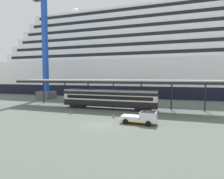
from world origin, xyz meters
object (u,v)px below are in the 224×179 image
Objects in this scene: dockside_crane at (47,48)px; service_truck at (142,117)px; train_carriage at (109,98)px; cruise_ship at (163,59)px; traffic_cone_near at (113,116)px; traffic_cone_mid at (71,112)px.

service_truck is at bearing -33.39° from dockside_crane.
train_carriage is 0.39× the size of dockside_crane.
cruise_ship is 6.61× the size of train_carriage.
cruise_ship is 39.59m from train_carriage.
traffic_cone_near reaches higher than traffic_cone_mid.
service_truck is (8.43, -10.28, -1.31)m from train_carriage.
train_carriage reaches higher than service_truck.
traffic_cone_mid is at bearing -125.37° from train_carriage.
traffic_cone_mid is 30.10m from dockside_crane.
traffic_cone_near is at bearing -66.77° from train_carriage.
traffic_cone_near is (-6.63, -44.16, -13.52)m from cruise_ship.
train_carriage is at bearing 54.63° from traffic_cone_mid.
traffic_cone_near is at bearing -98.53° from cruise_ship.
dockside_crane is (-23.59, 10.82, 13.47)m from train_carriage.
cruise_ship is 48.25m from traffic_cone_mid.
service_truck is 41.10m from dockside_crane.
traffic_cone_mid is (-15.04, -43.79, -13.56)m from cruise_ship.
traffic_cone_mid is at bearing 167.42° from service_truck.
cruise_ship is at bearing 74.85° from train_carriage.
dockside_crane is (-18.44, 18.07, 15.46)m from traffic_cone_mid.
cruise_ship reaches higher than train_carriage.
service_truck reaches higher than traffic_cone_mid.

